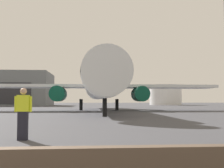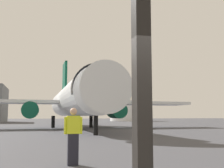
{
  "view_description": "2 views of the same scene",
  "coord_description": "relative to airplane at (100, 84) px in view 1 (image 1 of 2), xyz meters",
  "views": [
    {
      "loc": [
        2.08,
        -3.91,
        1.32
      ],
      "look_at": [
        3.43,
        12.99,
        2.35
      ],
      "focal_mm": 43.56,
      "sensor_mm": 36.0,
      "label": 1
    },
    {
      "loc": [
        -1.29,
        -3.3,
        1.5
      ],
      "look_at": [
        4.98,
        19.73,
        4.22
      ],
      "focal_mm": 44.82,
      "sensor_mm": 36.0,
      "label": 2
    }
  ],
  "objects": [
    {
      "name": "ground_crew_worker",
      "position": [
        -3.4,
        -24.62,
        -2.52
      ],
      "size": [
        0.57,
        0.22,
        1.74
      ],
      "color": "black",
      "rests_on": "ground"
    },
    {
      "name": "airplane",
      "position": [
        0.0,
        0.0,
        0.0
      ],
      "size": [
        30.22,
        31.14,
        10.37
      ],
      "color": "silver",
      "rests_on": "ground"
    },
    {
      "name": "fuel_storage_tank",
      "position": [
        20.67,
        43.79,
        -0.52
      ],
      "size": [
        9.18,
        9.18,
        5.81
      ],
      "primitive_type": "cylinder",
      "color": "white",
      "rests_on": "ground"
    },
    {
      "name": "distant_hangar",
      "position": [
        -22.84,
        38.3,
        0.82
      ],
      "size": [
        22.42,
        15.09,
        8.48
      ],
      "color": "slate",
      "rests_on": "ground"
    },
    {
      "name": "ground_plane",
      "position": [
        -3.24,
        9.99,
        -3.42
      ],
      "size": [
        220.0,
        220.0,
        0.0
      ],
      "primitive_type": "plane",
      "color": "#424247"
    }
  ]
}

